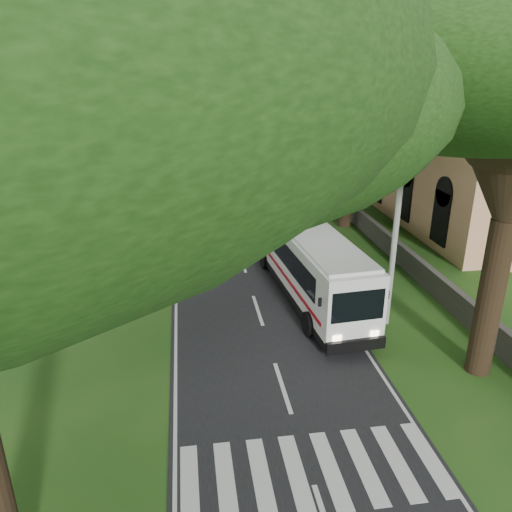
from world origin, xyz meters
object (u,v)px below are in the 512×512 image
distant_car_a (185,161)px  distant_car_c (222,144)px  church (471,149)px  coach_bus (307,258)px  pole_mid (293,153)px  pedestrian (98,270)px  pole_near (395,234)px  pole_far (256,124)px

distant_car_a → distant_car_c: size_ratio=0.91×
church → coach_bus: size_ratio=2.00×
church → pole_mid: bearing=160.2°
distant_car_c → pedestrian: (-9.90, -41.98, 0.06)m
distant_car_a → distant_car_c: (5.03, 11.59, -0.04)m
pedestrian → distant_car_a: bearing=-3.1°
pole_mid → coach_bus: 16.86m
pole_near → distant_car_c: size_ratio=1.66×
pole_mid → pole_far: (0.00, 20.00, 0.00)m
pole_near → church: bearing=51.5°
pole_far → distant_car_a: bearing=-158.1°
pole_far → distant_car_c: (-3.39, 8.21, -3.45)m
distant_car_a → pedestrian: bearing=67.0°
pole_near → pole_mid: same height
pole_far → distant_car_a: (-8.42, -3.39, -3.41)m
pole_mid → pedestrian: 19.44m
pole_mid → coach_bus: bearing=-99.7°
coach_bus → distant_car_c: coach_bus is taller
church → pedestrian: 27.60m
pole_far → coach_bus: pole_far is taller
pole_far → coach_bus: 36.64m
pole_near → coach_bus: pole_near is taller
pole_near → pole_mid: 20.00m
church → pedestrian: bearing=-160.0°
church → pole_mid: church is taller
coach_bus → pole_far: bearing=80.6°
pole_far → pedestrian: 36.46m
coach_bus → pole_mid: bearing=75.3°
pole_far → coach_bus: size_ratio=0.67×
coach_bus → pole_near: bearing=-56.6°
distant_car_a → pole_mid: bearing=103.0°
pole_near → distant_car_c: 48.45m
pole_far → distant_car_c: bearing=112.5°
pole_mid → distant_car_c: pole_mid is taller
church → pole_near: bearing=-128.5°
distant_car_c → pedestrian: 43.13m
pole_mid → coach_bus: size_ratio=0.67×
church → distant_car_c: bearing=115.8°
church → pole_near: 19.88m
pole_near → pole_mid: bearing=90.0°
church → coach_bus: 19.58m
pole_mid → pole_far: same height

